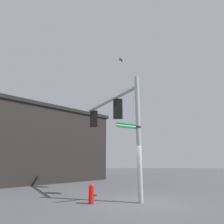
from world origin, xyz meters
TOP-DOWN VIEW (x-y plane):
  - ground_plane at (0.00, 0.00)m, footprint 80.00×80.00m
  - signal_pole at (0.00, 0.00)m, footprint 0.22×0.22m
  - mast_arm at (-1.56, 2.42)m, footprint 3.28×4.94m
  - traffic_light_nearest_pole at (-0.98, 1.54)m, footprint 0.54×0.49m
  - traffic_light_mid_inner at (-2.70, 4.20)m, footprint 0.54×0.49m
  - street_name_sign at (-0.34, -0.22)m, footprint 1.19×0.83m
  - bird_flying at (-0.75, 2.04)m, footprint 0.29×0.41m
  - storefront_building at (-8.55, 8.66)m, footprint 13.23×13.17m
  - fire_hydrant at (-2.18, -0.22)m, footprint 0.35×0.24m

SIDE VIEW (x-z plane):
  - ground_plane at x=0.00m, z-range 0.00..0.00m
  - fire_hydrant at x=-2.18m, z-range 0.00..0.83m
  - signal_pole at x=0.00m, z-range 0.00..6.08m
  - storefront_building at x=-8.55m, z-range 0.01..6.55m
  - street_name_sign at x=-0.34m, z-range 3.31..3.53m
  - traffic_light_nearest_pole at x=-0.98m, z-range 4.07..5.39m
  - traffic_light_mid_inner at x=-2.70m, z-range 4.07..5.39m
  - mast_arm at x=-1.56m, z-range 5.43..5.61m
  - bird_flying at x=-0.75m, z-range 8.21..8.31m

